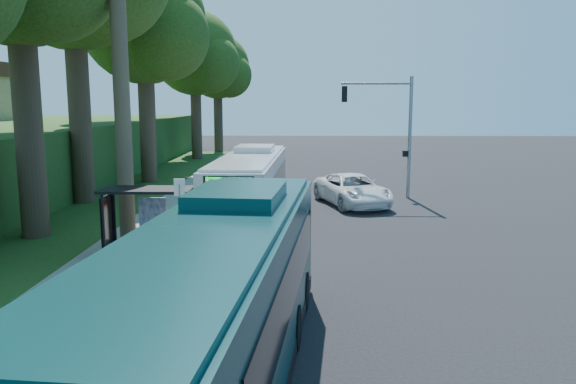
{
  "coord_description": "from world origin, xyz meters",
  "views": [
    {
      "loc": [
        -1.64,
        -22.51,
        5.59
      ],
      "look_at": [
        -2.06,
        1.0,
        1.79
      ],
      "focal_mm": 35.0,
      "sensor_mm": 36.0,
      "label": 1
    }
  ],
  "objects_px": {
    "pickup": "(352,190)",
    "bus_shelter": "(141,208)",
    "teal_bus": "(218,304)",
    "white_bus": "(251,188)"
  },
  "relations": [
    {
      "from": "pickup",
      "to": "bus_shelter",
      "type": "bearing_deg",
      "value": -146.11
    },
    {
      "from": "teal_bus",
      "to": "bus_shelter",
      "type": "bearing_deg",
      "value": 118.57
    },
    {
      "from": "bus_shelter",
      "to": "white_bus",
      "type": "xyz_separation_m",
      "value": [
        3.46,
        5.47,
        -0.1
      ]
    },
    {
      "from": "white_bus",
      "to": "bus_shelter",
      "type": "bearing_deg",
      "value": -119.9
    },
    {
      "from": "bus_shelter",
      "to": "white_bus",
      "type": "height_order",
      "value": "white_bus"
    },
    {
      "from": "teal_bus",
      "to": "pickup",
      "type": "height_order",
      "value": "teal_bus"
    },
    {
      "from": "teal_bus",
      "to": "pickup",
      "type": "distance_m",
      "value": 20.72
    },
    {
      "from": "white_bus",
      "to": "pickup",
      "type": "xyz_separation_m",
      "value": [
        5.13,
        5.15,
        -0.87
      ]
    },
    {
      "from": "white_bus",
      "to": "teal_bus",
      "type": "height_order",
      "value": "teal_bus"
    },
    {
      "from": "white_bus",
      "to": "teal_bus",
      "type": "relative_size",
      "value": 0.93
    }
  ]
}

